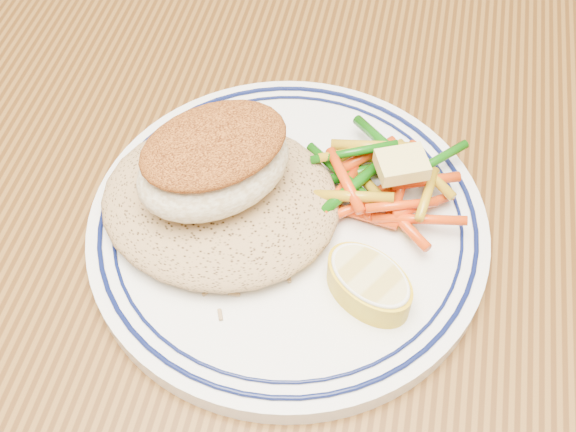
{
  "coord_description": "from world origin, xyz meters",
  "views": [
    {
      "loc": [
        0.07,
        -0.22,
        1.14
      ],
      "look_at": [
        0.01,
        0.04,
        0.77
      ],
      "focal_mm": 45.0,
      "sensor_mm": 36.0,
      "label": 1
    }
  ],
  "objects_px": {
    "plate": "(288,226)",
    "fish_fillet": "(214,162)",
    "vegetable_pile": "(380,180)",
    "rice_pilaf": "(220,198)",
    "dining_table": "(257,351)",
    "lemon_wedge": "(369,283)"
  },
  "relations": [
    {
      "from": "rice_pilaf",
      "to": "fish_fillet",
      "type": "relative_size",
      "value": 1.29
    },
    {
      "from": "fish_fillet",
      "to": "vegetable_pile",
      "type": "xyz_separation_m",
      "value": [
        0.1,
        0.03,
        -0.03
      ]
    },
    {
      "from": "fish_fillet",
      "to": "vegetable_pile",
      "type": "bearing_deg",
      "value": 19.15
    },
    {
      "from": "plate",
      "to": "rice_pilaf",
      "type": "relative_size",
      "value": 1.69
    },
    {
      "from": "plate",
      "to": "lemon_wedge",
      "type": "relative_size",
      "value": 3.51
    },
    {
      "from": "vegetable_pile",
      "to": "dining_table",
      "type": "bearing_deg",
      "value": -132.16
    },
    {
      "from": "rice_pilaf",
      "to": "lemon_wedge",
      "type": "bearing_deg",
      "value": -22.24
    },
    {
      "from": "dining_table",
      "to": "vegetable_pile",
      "type": "relative_size",
      "value": 13.94
    },
    {
      "from": "plate",
      "to": "rice_pilaf",
      "type": "distance_m",
      "value": 0.05
    },
    {
      "from": "vegetable_pile",
      "to": "fish_fillet",
      "type": "bearing_deg",
      "value": -160.85
    },
    {
      "from": "rice_pilaf",
      "to": "lemon_wedge",
      "type": "relative_size",
      "value": 2.08
    },
    {
      "from": "fish_fillet",
      "to": "lemon_wedge",
      "type": "relative_size",
      "value": 1.62
    },
    {
      "from": "dining_table",
      "to": "lemon_wedge",
      "type": "bearing_deg",
      "value": -1.14
    },
    {
      "from": "rice_pilaf",
      "to": "vegetable_pile",
      "type": "distance_m",
      "value": 0.1
    },
    {
      "from": "plate",
      "to": "fish_fillet",
      "type": "xyz_separation_m",
      "value": [
        -0.04,
        0.0,
        0.05
      ]
    },
    {
      "from": "dining_table",
      "to": "plate",
      "type": "xyz_separation_m",
      "value": [
        0.01,
        0.04,
        0.11
      ]
    },
    {
      "from": "dining_table",
      "to": "rice_pilaf",
      "type": "distance_m",
      "value": 0.14
    },
    {
      "from": "rice_pilaf",
      "to": "vegetable_pile",
      "type": "bearing_deg",
      "value": 20.31
    },
    {
      "from": "plate",
      "to": "fish_fillet",
      "type": "height_order",
      "value": "fish_fillet"
    },
    {
      "from": "fish_fillet",
      "to": "vegetable_pile",
      "type": "distance_m",
      "value": 0.11
    },
    {
      "from": "plate",
      "to": "vegetable_pile",
      "type": "height_order",
      "value": "vegetable_pile"
    },
    {
      "from": "rice_pilaf",
      "to": "dining_table",
      "type": "bearing_deg",
      "value": -54.33
    }
  ]
}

